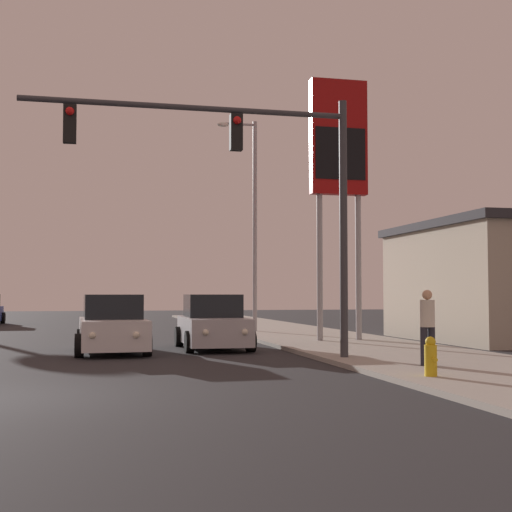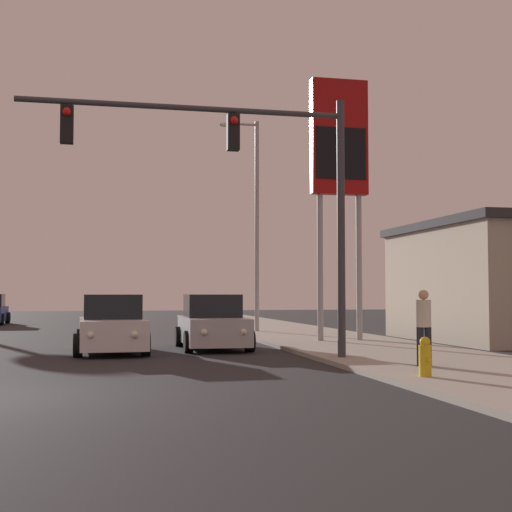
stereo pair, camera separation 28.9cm
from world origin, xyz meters
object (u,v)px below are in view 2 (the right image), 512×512
(car_silver, at_px, (212,324))
(pedestrian_on_sidewalk, at_px, (424,324))
(gas_station_sign, at_px, (339,151))
(street_lamp, at_px, (254,214))
(fire_hydrant, at_px, (425,357))
(traffic_light_mast, at_px, (251,170))
(car_white, at_px, (112,326))

(car_silver, height_order, pedestrian_on_sidewalk, pedestrian_on_sidewalk)
(gas_station_sign, height_order, pedestrian_on_sidewalk, gas_station_sign)
(street_lamp, distance_m, fire_hydrant, 17.55)
(traffic_light_mast, height_order, gas_station_sign, gas_station_sign)
(street_lamp, height_order, fire_hydrant, street_lamp)
(car_white, xyz_separation_m, traffic_light_mast, (3.28, -4.01, 4.00))
(traffic_light_mast, relative_size, gas_station_sign, 0.89)
(car_silver, xyz_separation_m, car_white, (-3.06, -0.79, 0.00))
(traffic_light_mast, bearing_deg, car_silver, 92.58)
(gas_station_sign, distance_m, pedestrian_on_sidewalk, 10.31)
(street_lamp, height_order, gas_station_sign, same)
(street_lamp, bearing_deg, gas_station_sign, -75.58)
(car_white, relative_size, traffic_light_mast, 0.54)
(car_white, xyz_separation_m, fire_hydrant, (5.80, -8.33, -0.27))
(street_lamp, relative_size, gas_station_sign, 1.00)
(pedestrian_on_sidewalk, bearing_deg, car_white, 135.96)
(gas_station_sign, bearing_deg, car_white, -164.28)
(car_white, bearing_deg, car_silver, -167.50)
(traffic_light_mast, xyz_separation_m, fire_hydrant, (2.53, -4.32, -4.28))
(car_silver, bearing_deg, traffic_light_mast, 93.67)
(fire_hydrant, xyz_separation_m, pedestrian_on_sidewalk, (0.87, 1.88, 0.55))
(street_lamp, bearing_deg, traffic_light_mast, -102.26)
(car_silver, distance_m, gas_station_sign, 7.58)
(traffic_light_mast, bearing_deg, street_lamp, 77.74)
(car_silver, distance_m, car_white, 3.16)
(car_white, xyz_separation_m, pedestrian_on_sidewalk, (6.68, -6.45, 0.27))
(gas_station_sign, relative_size, pedestrian_on_sidewalk, 5.39)
(pedestrian_on_sidewalk, bearing_deg, car_silver, 116.53)
(car_white, height_order, pedestrian_on_sidewalk, pedestrian_on_sidewalk)
(car_silver, height_order, car_white, same)
(car_white, relative_size, street_lamp, 0.48)
(car_silver, height_order, fire_hydrant, car_silver)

